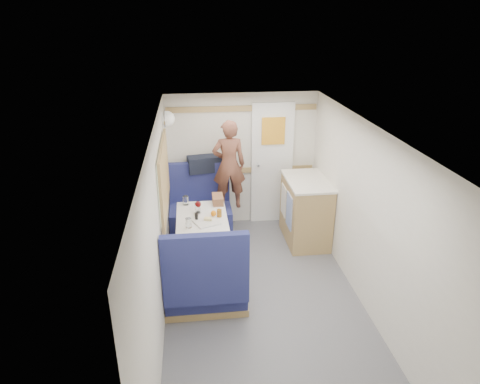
{
  "coord_description": "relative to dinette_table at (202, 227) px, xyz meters",
  "views": [
    {
      "loc": [
        -0.73,
        -3.75,
        3.05
      ],
      "look_at": [
        -0.19,
        0.9,
        1.07
      ],
      "focal_mm": 32.0,
      "sensor_mm": 36.0,
      "label": 1
    }
  ],
  "objects": [
    {
      "name": "bread_loaf",
      "position": [
        0.22,
        0.38,
        0.21
      ],
      "size": [
        0.14,
        0.25,
        0.1
      ],
      "primitive_type": "cube",
      "rotation": [
        0.0,
        0.0,
        0.01
      ],
      "color": "olive",
      "rests_on": "dinette_table"
    },
    {
      "name": "galley_counter",
      "position": [
        1.47,
        0.55,
        -0.1
      ],
      "size": [
        0.57,
        0.92,
        0.92
      ],
      "color": "#A28149",
      "rests_on": "floor"
    },
    {
      "name": "oak_trim_low",
      "position": [
        0.65,
        1.23,
        0.28
      ],
      "size": [
        2.15,
        0.02,
        0.08
      ],
      "primitive_type": "cube",
      "color": "#A28149",
      "rests_on": "wall_back"
    },
    {
      "name": "tumbler_right",
      "position": [
        -0.05,
        0.15,
        0.21
      ],
      "size": [
        0.07,
        0.07,
        0.11
      ],
      "primitive_type": "cylinder",
      "color": "silver",
      "rests_on": "dinette_table"
    },
    {
      "name": "orange_fruit",
      "position": [
        0.14,
        -0.04,
        0.21
      ],
      "size": [
        0.07,
        0.07,
        0.07
      ],
      "primitive_type": "sphere",
      "color": "#DD5109",
      "rests_on": "tray"
    },
    {
      "name": "salt_grinder",
      "position": [
        -0.08,
        -0.03,
        0.19
      ],
      "size": [
        0.03,
        0.03,
        0.08
      ],
      "primitive_type": "cylinder",
      "color": "silver",
      "rests_on": "dinette_table"
    },
    {
      "name": "oak_trim_high",
      "position": [
        0.65,
        1.23,
        1.21
      ],
      "size": [
        2.15,
        0.02,
        0.08
      ],
      "primitive_type": "cube",
      "color": "#A28149",
      "rests_on": "wall_back"
    },
    {
      "name": "ledge",
      "position": [
        -0.0,
        1.12,
        0.31
      ],
      "size": [
        0.9,
        0.14,
        0.04
      ],
      "primitive_type": "cube",
      "color": "#A28149",
      "rests_on": "bench_far"
    },
    {
      "name": "ceiling",
      "position": [
        0.65,
        -1.0,
        1.43
      ],
      "size": [
        4.5,
        4.5,
        0.0
      ],
      "primitive_type": "plane",
      "rotation": [
        3.14,
        0.0,
        0.0
      ],
      "color": "silver",
      "rests_on": "wall_back"
    },
    {
      "name": "bench_near",
      "position": [
        -0.0,
        -0.86,
        -0.27
      ],
      "size": [
        0.9,
        0.59,
        1.05
      ],
      "color": "navy",
      "rests_on": "floor"
    },
    {
      "name": "side_window",
      "position": [
        -0.43,
        0.0,
        0.68
      ],
      "size": [
        0.04,
        1.3,
        0.72
      ],
      "primitive_type": "cube",
      "color": "#A9B297",
      "rests_on": "wall_left"
    },
    {
      "name": "wall_back",
      "position": [
        0.65,
        1.25,
        0.43
      ],
      "size": [
        2.2,
        0.02,
        2.0
      ],
      "primitive_type": "cube",
      "color": "silver",
      "rests_on": "floor"
    },
    {
      "name": "cheese_block",
      "position": [
        0.07,
        -0.15,
        0.19
      ],
      "size": [
        0.1,
        0.08,
        0.03
      ],
      "primitive_type": "cube",
      "rotation": [
        0.0,
        0.0,
        -0.24
      ],
      "color": "#EDDB89",
      "rests_on": "tray"
    },
    {
      "name": "tumbler_mid",
      "position": [
        -0.19,
        0.38,
        0.21
      ],
      "size": [
        0.07,
        0.07,
        0.12
      ],
      "primitive_type": "cylinder",
      "color": "white",
      "rests_on": "dinette_table"
    },
    {
      "name": "wine_glass",
      "position": [
        -0.04,
        0.08,
        0.28
      ],
      "size": [
        0.08,
        0.08,
        0.17
      ],
      "color": "white",
      "rests_on": "dinette_table"
    },
    {
      "name": "dinette_table",
      "position": [
        0.0,
        0.0,
        0.0
      ],
      "size": [
        0.62,
        0.92,
        0.72
      ],
      "color": "white",
      "rests_on": "floor"
    },
    {
      "name": "tumbler_left",
      "position": [
        -0.16,
        -0.28,
        0.21
      ],
      "size": [
        0.07,
        0.07,
        0.12
      ],
      "primitive_type": "cylinder",
      "color": "white",
      "rests_on": "dinette_table"
    },
    {
      "name": "wall_left",
      "position": [
        -0.45,
        -1.0,
        0.43
      ],
      "size": [
        0.02,
        4.5,
        2.0
      ],
      "primitive_type": "cube",
      "color": "silver",
      "rests_on": "floor"
    },
    {
      "name": "tray",
      "position": [
        0.03,
        -0.14,
        0.16
      ],
      "size": [
        0.39,
        0.43,
        0.02
      ],
      "primitive_type": "cube",
      "rotation": [
        0.0,
        0.0,
        0.41
      ],
      "color": "silver",
      "rests_on": "dinette_table"
    },
    {
      "name": "floor",
      "position": [
        0.65,
        -1.0,
        -0.57
      ],
      "size": [
        4.5,
        4.5,
        0.0
      ],
      "primitive_type": "plane",
      "color": "#515156",
      "rests_on": "ground"
    },
    {
      "name": "duffel_bag",
      "position": [
        0.09,
        1.12,
        0.45
      ],
      "size": [
        0.51,
        0.31,
        0.23
      ],
      "primitive_type": "cube",
      "rotation": [
        0.0,
        0.0,
        0.17
      ],
      "color": "black",
      "rests_on": "ledge"
    },
    {
      "name": "pepper_grinder",
      "position": [
        -0.07,
        -0.11,
        0.2
      ],
      "size": [
        0.04,
        0.04,
        0.1
      ],
      "primitive_type": "cylinder",
      "color": "black",
      "rests_on": "dinette_table"
    },
    {
      "name": "wall_right",
      "position": [
        1.75,
        -1.0,
        0.43
      ],
      "size": [
        0.02,
        4.5,
        2.0
      ],
      "primitive_type": "cube",
      "color": "silver",
      "rests_on": "floor"
    },
    {
      "name": "beer_glass",
      "position": [
        0.22,
        -0.03,
        0.2
      ],
      "size": [
        0.06,
        0.06,
        0.09
      ],
      "primitive_type": "cylinder",
      "color": "#8B5714",
      "rests_on": "dinette_table"
    },
    {
      "name": "bench_far",
      "position": [
        -0.0,
        0.86,
        -0.27
      ],
      "size": [
        0.9,
        0.59,
        1.05
      ],
      "color": "navy",
      "rests_on": "floor"
    },
    {
      "name": "rear_door",
      "position": [
        1.1,
        1.22,
        0.41
      ],
      "size": [
        0.62,
        0.12,
        1.86
      ],
      "color": "white",
      "rests_on": "wall_back"
    },
    {
      "name": "dome_light",
      "position": [
        -0.39,
        0.85,
        1.18
      ],
      "size": [
        0.2,
        0.2,
        0.2
      ],
      "primitive_type": "sphere",
      "color": "white",
      "rests_on": "wall_left"
    },
    {
      "name": "person",
      "position": [
        0.42,
        0.83,
        0.52
      ],
      "size": [
        0.47,
        0.31,
        1.27
      ],
      "primitive_type": "imported",
      "rotation": [
        0.0,
        0.0,
        3.16
      ],
      "color": "brown",
      "rests_on": "bench_far"
    }
  ]
}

